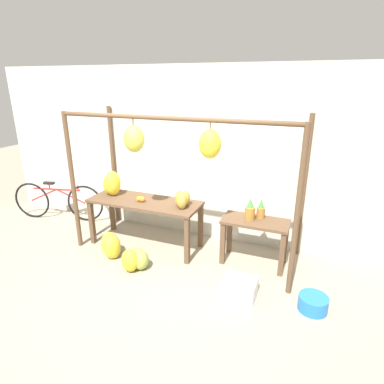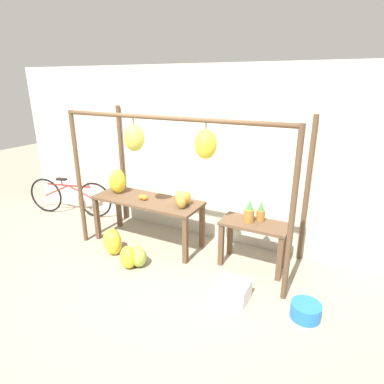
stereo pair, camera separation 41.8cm
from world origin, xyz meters
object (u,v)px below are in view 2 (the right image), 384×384
Objects in this scene: banana_pile_ground_right at (134,257)px; papaya_pile at (182,199)px; fruit_crate_white at (232,290)px; blue_bucket at (306,311)px; pineapple_cluster at (254,213)px; parked_bicycle at (70,197)px; orange_pile at (143,197)px; banana_pile_on_table at (117,182)px; banana_pile_ground_left at (113,242)px.

papaya_pile is (0.42, 0.68, 0.73)m from banana_pile_ground_right.
blue_bucket is at bearing 4.38° from fruit_crate_white.
papaya_pile is (-1.96, 0.65, 0.80)m from blue_bucket.
parked_bicycle is at bearing 178.00° from pineapple_cluster.
orange_pile is 0.46× the size of pineapple_cluster.
banana_pile_on_table is at bearing 139.24° from banana_pile_ground_right.
parked_bicycle is at bearing 173.92° from papaya_pile.
papaya_pile reaches higher than orange_pile.
papaya_pile reaches higher than pineapple_cluster.
blue_bucket is at bearing -18.31° from papaya_pile.
parked_bicycle is (-2.29, 0.97, 0.22)m from banana_pile_ground_right.
banana_pile_ground_right is at bearing -22.85° from parked_bicycle.
papaya_pile is (-1.09, 0.71, 0.77)m from fruit_crate_white.
pineapple_cluster is 1.41m from blue_bucket.
orange_pile reaches higher than banana_pile_ground_right.
parked_bicycle is (-1.77, 0.81, 0.18)m from banana_pile_ground_left.
orange_pile is 0.08× the size of parked_bicycle.
banana_pile_on_table is at bearing 177.51° from papaya_pile.
orange_pile is at bearing -8.99° from parked_bicycle.
orange_pile is at bearing 158.99° from fruit_crate_white.
parked_bicycle reaches higher than banana_pile_ground_left.
fruit_crate_white is (2.04, -0.19, -0.07)m from banana_pile_ground_left.
parked_bicycle reaches higher than banana_pile_ground_right.
parked_bicycle is at bearing 157.15° from banana_pile_ground_right.
parked_bicycle is 2.78m from papaya_pile.
banana_pile_ground_right is at bearing -150.50° from pineapple_cluster.
orange_pile is 0.37× the size of banana_pile_ground_left.
banana_pile_ground_left is (-0.26, -0.49, -0.62)m from orange_pile.
orange_pile reaches higher than blue_bucket.
fruit_crate_white is (0.04, -0.87, -0.70)m from pineapple_cluster.
papaya_pile is at bearing 2.64° from orange_pile.
banana_pile_on_table is 2.63m from fruit_crate_white.
banana_pile_ground_right is at bearing 178.59° from fruit_crate_white.
papaya_pile is at bearing -2.49° from banana_pile_on_table.
banana_pile_ground_left is 1.29m from papaya_pile.
banana_pile_on_table reaches higher than banana_pile_ground_left.
orange_pile is 0.96m from banana_pile_ground_right.
fruit_crate_white is at bearing -175.62° from blue_bucket.
banana_pile_ground_left is 1.96m from parked_bicycle.
blue_bucket is (2.91, -0.12, -0.10)m from banana_pile_ground_left.
papaya_pile is at bearing -171.44° from pineapple_cluster.
banana_pile_ground_left is (0.32, -0.58, -0.77)m from banana_pile_on_table.
banana_pile_on_table reaches higher than orange_pile.
papaya_pile is (0.69, 0.03, 0.08)m from orange_pile.
blue_bucket is 0.19× the size of parked_bicycle.
blue_bucket is (2.38, 0.03, -0.06)m from banana_pile_ground_right.
pineapple_cluster is 0.80× the size of banana_pile_ground_left.
orange_pile is 0.36× the size of banana_pile_ground_right.
banana_pile_ground_right is (0.52, -0.15, -0.03)m from banana_pile_ground_left.
fruit_crate_white is at bearing -18.03° from banana_pile_on_table.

